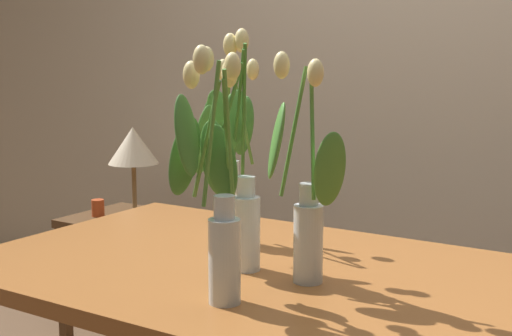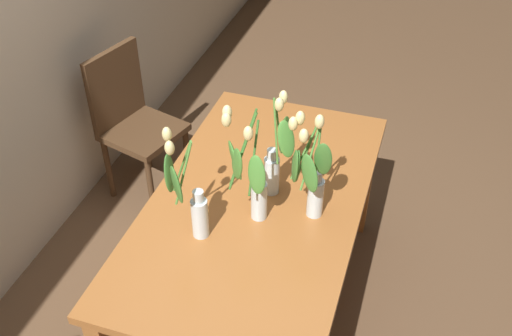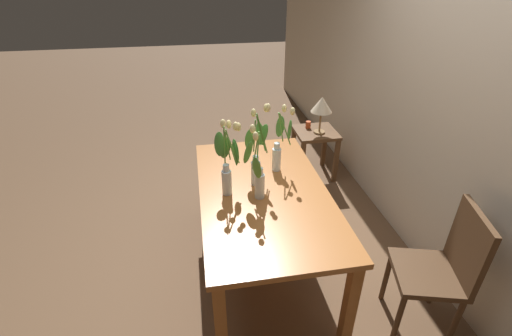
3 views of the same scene
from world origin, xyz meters
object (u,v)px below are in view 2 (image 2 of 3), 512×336
tulip_vase_3 (191,203)px  tulip_vase_2 (275,160)px  tulip_vase_0 (252,182)px  dining_chair (132,117)px  dining_table (257,215)px  tulip_vase_1 (311,178)px

tulip_vase_3 → tulip_vase_2: bearing=-33.0°
tulip_vase_0 → dining_chair: (0.83, 1.02, -0.43)m
dining_table → tulip_vase_3: (-0.29, 0.18, 0.27)m
tulip_vase_0 → dining_table: bearing=9.3°
dining_table → dining_chair: (0.69, 0.99, -0.12)m
tulip_vase_1 → tulip_vase_3: 0.48m
dining_table → tulip_vase_1: (-0.04, -0.24, 0.31)m
tulip_vase_2 → tulip_vase_3: (-0.36, 0.23, 0.00)m
tulip_vase_1 → tulip_vase_2: (0.12, 0.18, -0.05)m
dining_chair → tulip_vase_0: bearing=-129.3°
tulip_vase_3 → dining_chair: (0.98, 0.82, -0.40)m
tulip_vase_1 → dining_table: bearing=79.6°
dining_table → tulip_vase_1: tulip_vase_1 is taller
tulip_vase_2 → dining_chair: 1.28m
tulip_vase_2 → dining_chair: tulip_vase_2 is taller
tulip_vase_1 → dining_chair: tulip_vase_1 is taller
dining_chair → tulip_vase_2: bearing=-120.4°
tulip_vase_1 → tulip_vase_2: bearing=56.4°
tulip_vase_0 → tulip_vase_3: size_ratio=1.15×
tulip_vase_2 → dining_table: bearing=142.6°
tulip_vase_1 → dining_chair: 1.50m
tulip_vase_3 → dining_table: bearing=-31.8°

